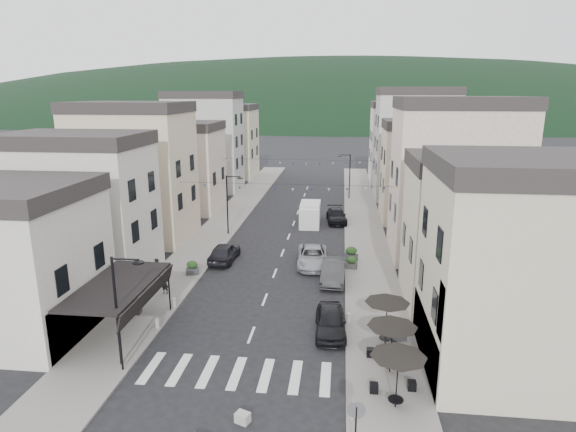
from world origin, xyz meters
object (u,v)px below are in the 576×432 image
parked_car_a (330,321)px  pedestrian_a (165,283)px  parked_car_d (336,216)px  delivery_van (310,213)px  pedestrian_b (157,269)px  parked_car_e (224,252)px  parked_car_b (333,271)px  parked_car_c (313,257)px

parked_car_a → pedestrian_a: bearing=157.3°
parked_car_a → parked_car_d: 25.23m
delivery_van → pedestrian_b: 20.07m
parked_car_a → pedestrian_b: pedestrian_b is taller
parked_car_e → pedestrian_a: size_ratio=3.04×
pedestrian_b → parked_car_d: bearing=87.1°
parked_car_d → parked_car_e: size_ratio=1.07×
parked_car_b → parked_car_d: parked_car_b is taller
parked_car_a → parked_car_d: bearing=87.2°
parked_car_e → parked_car_d: bearing=-121.3°
parked_car_c → parked_car_d: bearing=78.5°
parked_car_e → pedestrian_b: pedestrian_b is taller
parked_car_e → pedestrian_b: (-4.05, -4.63, 0.09)m
parked_car_c → parked_car_b: bearing=-65.8°
parked_car_a → parked_car_d: parked_car_a is taller
parked_car_c → parked_car_e: parked_car_e is taller
parked_car_e → delivery_van: bearing=-114.5°
delivery_van → pedestrian_a: size_ratio=3.43×
parked_car_c → parked_car_e: (-7.45, 0.19, 0.04)m
parked_car_e → parked_car_c: bearing=-178.8°
parked_car_e → pedestrian_a: pedestrian_a is taller
parked_car_d → delivery_van: delivery_van is taller
parked_car_d → pedestrian_a: (-11.64, -21.03, 0.16)m
parked_car_a → pedestrian_b: (-13.25, 6.93, 0.14)m
delivery_van → pedestrian_a: delivery_van is taller
parked_car_d → parked_car_b: bearing=-95.7°
parked_car_a → parked_car_b: parked_car_b is taller
parked_car_c → pedestrian_b: 12.33m
parked_car_c → parked_car_a: bearing=-85.5°
parked_car_d → pedestrian_a: 24.03m
parked_car_e → pedestrian_a: (-2.44, -7.35, 0.09)m
parked_car_c → delivery_van: bearing=90.4°
parked_car_d → delivery_van: 3.08m
parked_car_a → parked_car_e: bearing=125.7°
parked_car_e → delivery_van: 14.05m
parked_car_c → delivery_van: delivery_van is taller
parked_car_b → parked_car_c: size_ratio=0.89×
parked_car_a → parked_car_d: size_ratio=0.89×
parked_car_d → pedestrian_b: size_ratio=3.25×
parked_car_b → parked_car_c: bearing=120.1°
pedestrian_a → pedestrian_b: size_ratio=1.00×
parked_car_c → pedestrian_a: bearing=-148.4°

